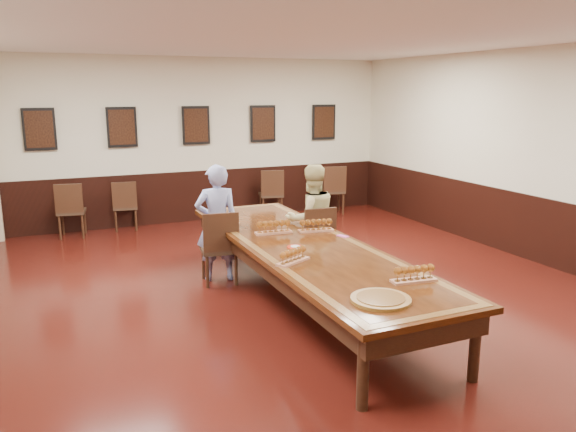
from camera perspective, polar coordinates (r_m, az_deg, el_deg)
name	(u,v)px	position (r m, az deg, el deg)	size (l,w,h in m)	color
floor	(304,304)	(7.01, 1.67, -8.91)	(8.00, 10.00, 0.02)	black
ceiling	(306,31)	(6.55, 1.86, 18.29)	(8.00, 10.00, 0.02)	white
wall_back	(196,140)	(11.29, -9.37, 7.58)	(8.00, 0.02, 3.20)	beige
wall_right	(554,158)	(9.06, 25.40, 5.32)	(0.02, 10.00, 3.20)	beige
chair_man	(219,246)	(7.65, -7.04, -3.09)	(0.47, 0.51, 1.01)	#312116
chair_woman	(314,240)	(7.93, 2.67, -2.46)	(0.47, 0.51, 1.00)	#312116
spare_chair_a	(71,210)	(10.69, -21.15, 0.61)	(0.46, 0.50, 0.99)	#312116
spare_chair_b	(125,205)	(10.94, -16.24, 1.07)	(0.44, 0.48, 0.93)	#312116
spare_chair_c	(271,193)	(11.58, -1.74, 2.35)	(0.47, 0.51, 0.99)	#312116
spare_chair_d	(332,189)	(11.96, 4.52, 2.72)	(0.48, 0.52, 1.03)	#312116
person_man	(217,223)	(7.67, -7.23, -0.72)	(0.59, 0.39, 1.61)	#4758B1
person_woman	(311,219)	(7.96, 2.38, -0.32)	(0.78, 0.60, 1.56)	#DACE88
pink_phone	(343,236)	(7.15, 5.57, -2.05)	(0.08, 0.15, 0.01)	#ED4FB6
wainscoting	(305,264)	(6.84, 1.70, -4.93)	(8.00, 10.00, 1.00)	black
conference_table	(305,256)	(6.81, 1.70, -4.04)	(1.40, 5.00, 0.76)	black
posters	(196,125)	(11.20, -9.33, 9.08)	(6.14, 0.04, 0.74)	black
flight_a	(273,228)	(7.25, -1.48, -1.18)	(0.49, 0.18, 0.18)	#A76646
flight_b	(316,226)	(7.36, 2.86, -1.00)	(0.48, 0.23, 0.17)	#A76646
flight_c	(293,256)	(6.04, 0.52, -4.09)	(0.45, 0.31, 0.16)	#A76646
flight_d	(414,274)	(5.58, 12.69, -5.81)	(0.47, 0.19, 0.17)	#A76646
red_plate_grp	(295,247)	(6.61, 0.73, -3.19)	(0.19, 0.19, 0.03)	red
carved_platter	(381,299)	(5.05, 9.40, -8.36)	(0.68, 0.68, 0.04)	brown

